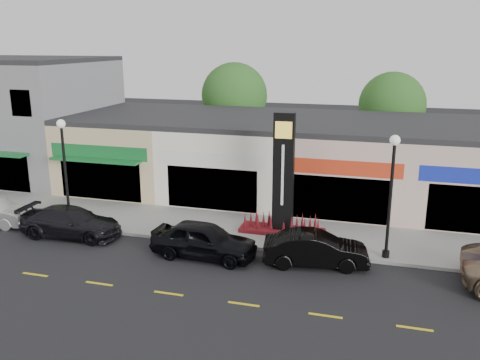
{
  "coord_description": "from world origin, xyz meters",
  "views": [
    {
      "loc": [
        7.47,
        -19.24,
        9.36
      ],
      "look_at": [
        0.87,
        4.0,
        2.76
      ],
      "focal_mm": 38.0,
      "sensor_mm": 36.0,
      "label": 1
    }
  ],
  "objects_px": {
    "car_dark_sedan": "(71,222)",
    "car_black_sedan": "(204,240)",
    "pylon_sign": "(283,192)",
    "car_black_conv": "(316,249)",
    "lamp_east_near": "(391,185)",
    "lamp_west_near": "(64,161)"
  },
  "relations": [
    {
      "from": "car_black_sedan",
      "to": "car_black_conv",
      "type": "height_order",
      "value": "car_black_sedan"
    },
    {
      "from": "lamp_east_near",
      "to": "pylon_sign",
      "type": "bearing_deg",
      "value": 161.25
    },
    {
      "from": "pylon_sign",
      "to": "car_black_conv",
      "type": "xyz_separation_m",
      "value": [
        2.08,
        -3.07,
        -1.54
      ]
    },
    {
      "from": "lamp_west_near",
      "to": "lamp_east_near",
      "type": "relative_size",
      "value": 1.0
    },
    {
      "from": "lamp_east_near",
      "to": "car_black_conv",
      "type": "xyz_separation_m",
      "value": [
        -2.92,
        -1.38,
        -2.74
      ]
    },
    {
      "from": "lamp_west_near",
      "to": "car_dark_sedan",
      "type": "height_order",
      "value": "lamp_west_near"
    },
    {
      "from": "car_dark_sedan",
      "to": "lamp_west_near",
      "type": "bearing_deg",
      "value": 34.61
    },
    {
      "from": "car_black_conv",
      "to": "car_dark_sedan",
      "type": "bearing_deg",
      "value": 80.42
    },
    {
      "from": "car_dark_sedan",
      "to": "car_black_sedan",
      "type": "bearing_deg",
      "value": -96.71
    },
    {
      "from": "lamp_west_near",
      "to": "car_dark_sedan",
      "type": "relative_size",
      "value": 1.08
    },
    {
      "from": "car_black_sedan",
      "to": "car_black_conv",
      "type": "distance_m",
      "value": 4.95
    },
    {
      "from": "lamp_west_near",
      "to": "car_black_conv",
      "type": "xyz_separation_m",
      "value": [
        13.08,
        -1.38,
        -2.74
      ]
    },
    {
      "from": "pylon_sign",
      "to": "car_black_sedan",
      "type": "xyz_separation_m",
      "value": [
        -2.85,
        -3.57,
        -1.46
      ]
    },
    {
      "from": "pylon_sign",
      "to": "car_black_sedan",
      "type": "bearing_deg",
      "value": -128.65
    },
    {
      "from": "lamp_west_near",
      "to": "pylon_sign",
      "type": "bearing_deg",
      "value": 8.77
    },
    {
      "from": "car_dark_sedan",
      "to": "car_black_conv",
      "type": "height_order",
      "value": "car_black_conv"
    },
    {
      "from": "car_dark_sedan",
      "to": "pylon_sign",
      "type": "bearing_deg",
      "value": -75.54
    },
    {
      "from": "lamp_west_near",
      "to": "car_black_conv",
      "type": "relative_size",
      "value": 1.22
    },
    {
      "from": "lamp_west_near",
      "to": "car_black_sedan",
      "type": "distance_m",
      "value": 8.77
    },
    {
      "from": "car_dark_sedan",
      "to": "car_black_sedan",
      "type": "relative_size",
      "value": 1.06
    },
    {
      "from": "lamp_east_near",
      "to": "car_dark_sedan",
      "type": "bearing_deg",
      "value": -175.07
    },
    {
      "from": "pylon_sign",
      "to": "car_dark_sedan",
      "type": "xyz_separation_m",
      "value": [
        -10.03,
        -2.99,
        -1.54
      ]
    }
  ]
}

